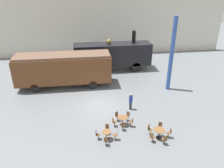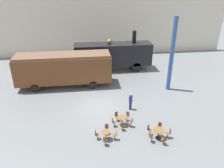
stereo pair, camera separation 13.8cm
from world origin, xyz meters
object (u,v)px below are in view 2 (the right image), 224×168
Objects in this scene: passenger_coach_wooden at (64,68)px; visitor_person at (131,101)px; steam_locomotive at (113,54)px; cafe_table_near at (159,132)px; cafe_table_far at (106,134)px; cafe_table_mid at (122,119)px; cafe_chair_0 at (160,127)px.

visitor_person is at bearing -43.30° from passenger_coach_wooden.
cafe_table_near is at bearing -83.80° from steam_locomotive.
steam_locomotive is 13.67× the size of cafe_table_far.
passenger_coach_wooden is 8.95m from visitor_person.
passenger_coach_wooden reaches higher than cafe_table_mid.
steam_locomotive is at bearing 85.85° from cafe_table_mid.
steam_locomotive is 7.46m from passenger_coach_wooden.
cafe_chair_0 is (1.92, -13.90, -1.71)m from steam_locomotive.
passenger_coach_wooden is at bearing -116.18° from cafe_chair_0.
steam_locomotive is 10.35m from visitor_person.
passenger_coach_wooden reaches higher than cafe_table_near.
passenger_coach_wooden is at bearing -145.79° from steam_locomotive.
steam_locomotive reaches higher than cafe_table_near.
passenger_coach_wooden is at bearing 126.59° from cafe_table_near.
cafe_chair_0 is at bearing -65.64° from visitor_person.
passenger_coach_wooden is at bearing 136.70° from visitor_person.
cafe_table_near is at bearing -53.41° from passenger_coach_wooden.
visitor_person is at bearing 106.73° from cafe_table_near.
cafe_table_near is at bearing -39.12° from cafe_table_mid.
cafe_table_near is 3.23m from cafe_table_mid.
cafe_table_mid is at bearing -58.02° from passenger_coach_wooden.
steam_locomotive is at bearing -148.11° from cafe_chair_0.
steam_locomotive is 5.97× the size of visitor_person.
cafe_table_mid is 2.65m from visitor_person.
cafe_table_near is (1.59, -14.65, -1.60)m from steam_locomotive.
cafe_table_mid is at bearing -116.90° from visitor_person.
steam_locomotive is 14.14m from cafe_chair_0.
cafe_table_near is 1.08× the size of cafe_table_mid.
cafe_table_far is at bearing -69.86° from passenger_coach_wooden.
steam_locomotive reaches higher than passenger_coach_wooden.
cafe_table_near is (7.76, -10.45, -1.58)m from passenger_coach_wooden.
cafe_table_near is 0.52× the size of visitor_person.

